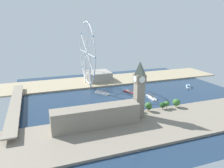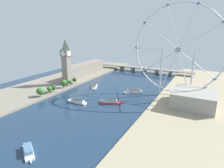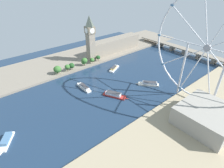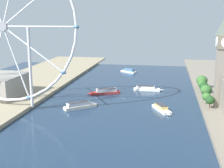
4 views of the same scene
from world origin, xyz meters
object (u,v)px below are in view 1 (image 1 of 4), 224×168
at_px(river_bridge, 15,106).
at_px(tour_boat_4, 118,105).
at_px(tour_boat_1, 102,93).
at_px(ferris_wheel, 87,54).
at_px(tour_boat_0, 151,97).
at_px(clock_tower, 139,88).
at_px(riverside_hall, 98,76).
at_px(tour_boat_2, 131,91).
at_px(parliament_block, 96,116).
at_px(tour_boat_3, 188,86).

bearing_deg(river_bridge, tour_boat_4, -104.25).
bearing_deg(tour_boat_1, river_bridge, -118.68).
bearing_deg(tour_boat_4, ferris_wheel, -108.22).
bearing_deg(tour_boat_0, clock_tower, -41.29).
height_order(river_bridge, tour_boat_0, river_bridge).
distance_m(riverside_hall, tour_boat_4, 158.13).
relative_size(riverside_hall, tour_boat_2, 1.60).
xyz_separation_m(tour_boat_0, tour_boat_2, (40.59, 19.85, 0.05)).
xyz_separation_m(river_bridge, tour_boat_2, (19.33, -199.89, -5.50)).
height_order(tour_boat_0, tour_boat_2, tour_boat_2).
xyz_separation_m(clock_tower, riverside_hall, (205.66, -2.60, -30.01)).
height_order(clock_tower, river_bridge, clock_tower).
bearing_deg(tour_boat_0, river_bridge, -95.05).
xyz_separation_m(clock_tower, parliament_block, (-8.62, 62.98, -26.99)).
distance_m(riverside_hall, tour_boat_2, 106.49).
bearing_deg(riverside_hall, river_bridge, 125.98).
bearing_deg(parliament_block, tour_boat_0, -58.63).
relative_size(parliament_block, tour_boat_4, 3.78).
relative_size(riverside_hall, tour_boat_1, 1.86).
distance_m(ferris_wheel, tour_boat_1, 89.17).
bearing_deg(tour_boat_3, tour_boat_2, 119.75).
height_order(parliament_block, ferris_wheel, ferris_wheel).
xyz_separation_m(parliament_block, tour_boat_2, (114.58, -101.50, -13.46)).
relative_size(ferris_wheel, tour_boat_0, 3.95).
bearing_deg(tour_boat_4, tour_boat_2, -156.49).
height_order(tour_boat_2, tour_boat_4, tour_boat_2).
relative_size(parliament_block, tour_boat_3, 4.30).
bearing_deg(clock_tower, ferris_wheel, 8.95).
relative_size(tour_boat_0, tour_boat_1, 1.14).
relative_size(clock_tower, riverside_hall, 1.45).
relative_size(clock_tower, tour_boat_1, 2.69).
bearing_deg(tour_boat_1, parliament_block, -61.06).
distance_m(clock_tower, riverside_hall, 207.85).
distance_m(tour_boat_0, tour_boat_3, 110.30).
bearing_deg(tour_boat_2, parliament_block, 111.64).
xyz_separation_m(parliament_block, ferris_wheel, (185.05, -35.19, 52.34)).
distance_m(tour_boat_0, tour_boat_4, 71.63).
distance_m(ferris_wheel, tour_boat_3, 217.20).
xyz_separation_m(parliament_block, tour_boat_3, (106.63, -226.71, -13.55)).
relative_size(ferris_wheel, tour_boat_3, 5.01).
bearing_deg(river_bridge, tour_boat_2, -84.48).
distance_m(ferris_wheel, river_bridge, 171.88).
distance_m(river_bridge, tour_boat_3, 325.34).
height_order(river_bridge, tour_boat_2, river_bridge).
bearing_deg(riverside_hall, tour_boat_4, 174.97).
height_order(parliament_block, tour_boat_2, parliament_block).
xyz_separation_m(clock_tower, tour_boat_4, (48.49, 11.25, -40.66)).
bearing_deg(tour_boat_0, tour_boat_3, 107.69).
distance_m(clock_tower, tour_boat_3, 195.08).
relative_size(tour_boat_0, tour_boat_3, 1.27).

